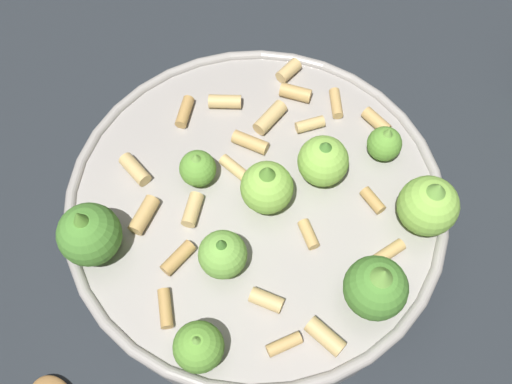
# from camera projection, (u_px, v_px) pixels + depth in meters

# --- Properties ---
(ground_plane) EXTENTS (2.40, 2.40, 0.00)m
(ground_plane) POSITION_uv_depth(u_px,v_px,m) (256.00, 230.00, 0.52)
(ground_plane) COLOR #23282D
(cooking_pan) EXTENTS (0.31, 0.31, 0.12)m
(cooking_pan) POSITION_uv_depth(u_px,v_px,m) (258.00, 213.00, 0.49)
(cooking_pan) COLOR #9E9993
(cooking_pan) RESTS_ON ground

